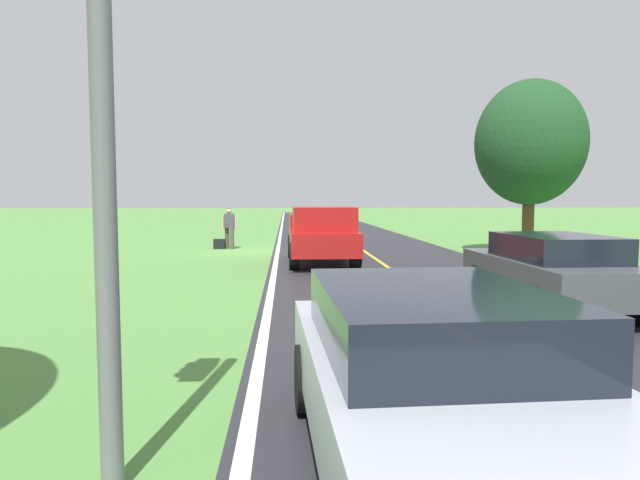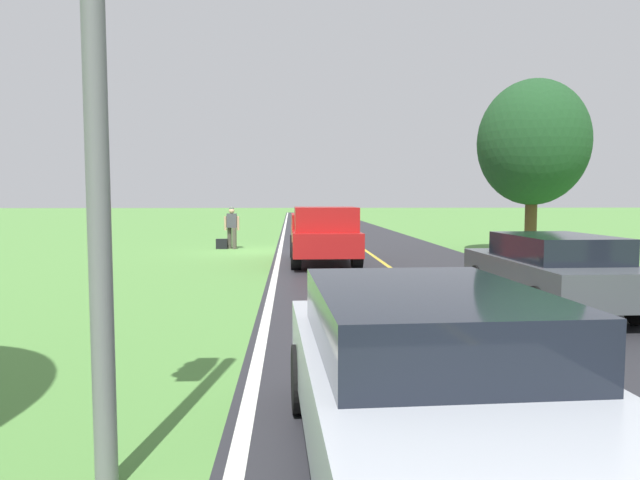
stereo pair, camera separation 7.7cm
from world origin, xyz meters
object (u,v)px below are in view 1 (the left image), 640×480
Objects in this scene: pickup_truck_passing at (321,233)px; tree_far_side_near at (530,143)px; sedan_mid_oncoming at (551,269)px; suitcase_carried at (219,244)px; hitchhiker_walking at (229,225)px; sedan_ahead_same_lane at (436,378)px.

pickup_truck_passing is 0.85× the size of tree_far_side_near.
sedan_mid_oncoming is at bearing 117.27° from pickup_truck_passing.
suitcase_carried is at bearing -54.05° from pickup_truck_passing.
sedan_mid_oncoming is at bearing 29.69° from suitcase_carried.
tree_far_side_near reaches higher than hitchhiker_walking.
suitcase_carried is (0.42, 0.09, -0.77)m from hitchhiker_walking.
pickup_truck_passing is (-3.89, 5.36, 0.76)m from suitcase_carried.
suitcase_carried is at bearing -78.46° from sedan_ahead_same_lane.
suitcase_carried is 6.67m from pickup_truck_passing.
tree_far_side_near is (-11.26, 3.12, 3.12)m from hitchhiker_walking.
sedan_mid_oncoming is at bearing 119.53° from hitchhiker_walking.
tree_far_side_near is at bearing -111.80° from sedan_mid_oncoming.
pickup_truck_passing is 8.72m from tree_far_side_near.
pickup_truck_passing is at bearing -90.06° from sedan_ahead_same_lane.
tree_far_side_near is at bearing 164.53° from hitchhiker_walking.
hitchhiker_walking is 19.38m from sedan_ahead_same_lane.
pickup_truck_passing is 1.21× the size of sedan_ahead_same_lane.
sedan_ahead_same_lane is 7.25m from sedan_mid_oncoming.
suitcase_carried is 0.10× the size of sedan_mid_oncoming.
suitcase_carried is 12.68m from tree_far_side_near.
hitchhiker_walking is 3.80× the size of suitcase_carried.
tree_far_side_near is 11.10m from sedan_mid_oncoming.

